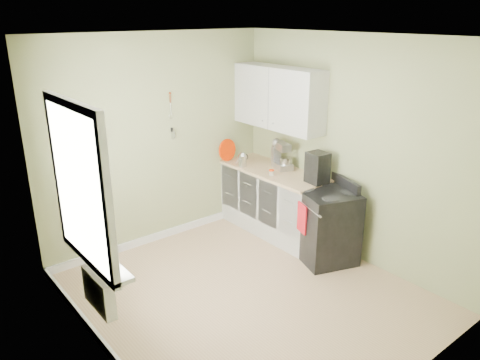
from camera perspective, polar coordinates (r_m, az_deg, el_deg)
floor at (r=5.26m, az=0.99°, el=-13.92°), size 3.20×3.60×0.02m
ceiling at (r=4.38m, az=1.21°, el=17.21°), size 3.20×3.60×0.02m
wall_back at (r=6.07m, az=-10.01°, el=4.64°), size 3.20×0.02×2.70m
wall_left at (r=3.88m, az=-17.49°, el=-4.86°), size 0.02×3.60×2.70m
wall_right at (r=5.76m, az=13.45°, el=3.57°), size 0.02×3.60×2.70m
base_cabinets at (r=6.48m, az=4.15°, el=-2.70°), size 0.60×1.60×0.87m
countertop at (r=6.31m, az=4.18°, el=1.10°), size 0.64×1.60×0.04m
upper_cabinets at (r=6.23m, az=4.69°, el=9.97°), size 0.35×1.40×0.80m
window at (r=4.08m, az=-19.04°, el=-0.78°), size 0.06×1.14×1.44m
window_sill at (r=4.37m, az=-17.16°, el=-8.83°), size 0.18×1.14×0.04m
radiator at (r=4.48m, az=-16.83°, el=-12.90°), size 0.12×0.50×0.35m
wall_utensils at (r=6.09m, az=-8.35°, el=6.86°), size 0.02×0.14×0.58m
stove at (r=5.86m, az=10.36°, el=-5.32°), size 0.86×0.89×1.01m
stand_mixer at (r=6.32m, az=5.10°, el=2.90°), size 0.28×0.36×0.40m
kettle at (r=6.39m, az=0.31°, el=2.52°), size 0.20×0.12×0.20m
coffee_maker at (r=5.83m, az=9.39°, el=1.40°), size 0.24×0.26×0.39m
red_tray at (r=6.63m, az=-1.56°, el=3.68°), size 0.32×0.10×0.31m
jar at (r=6.06m, az=3.86°, el=0.91°), size 0.07×0.07×0.08m
plant_a at (r=4.10m, az=-15.94°, el=-8.24°), size 0.17×0.16×0.26m
plant_b at (r=4.21m, az=-16.80°, el=-7.09°), size 0.17×0.20×0.32m
plant_c at (r=4.52m, az=-18.54°, el=-5.61°), size 0.23×0.23×0.29m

